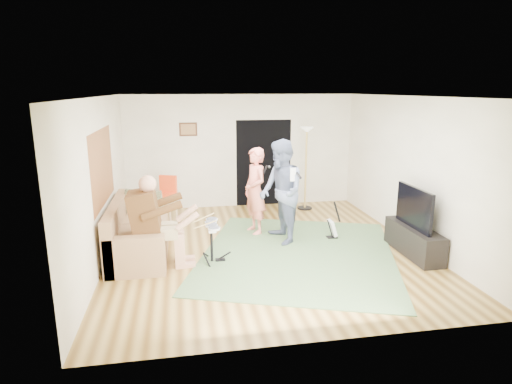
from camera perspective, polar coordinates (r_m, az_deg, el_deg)
floor at (r=7.84m, az=1.24°, el=-7.52°), size 6.00×6.00×0.00m
walls at (r=7.46m, az=1.29°, el=2.20°), size 5.50×6.00×2.70m
ceiling at (r=7.31m, az=1.35°, el=12.62°), size 6.00×6.00×0.00m
window_blinds at (r=7.59m, az=-19.81°, el=3.13°), size 0.00×2.05×2.05m
doorway at (r=10.50m, az=1.03°, el=3.89°), size 2.10×0.00×2.10m
picture_frame at (r=10.20m, az=-9.03°, el=8.25°), size 0.42×0.03×0.32m
area_rug at (r=7.62m, az=5.62°, el=-8.17°), size 4.32×4.66×0.02m
sofa at (r=7.84m, az=-15.87°, el=-5.70°), size 0.93×2.26×0.91m
drummer at (r=7.09m, az=-12.89°, el=-5.12°), size 0.98×0.55×1.51m
drum_kit at (r=7.19m, az=-5.94°, el=-6.99°), size 0.38×0.68×0.70m
singer at (r=8.43m, az=-0.11°, el=0.13°), size 0.58×0.72×1.72m
microphone at (r=8.37m, az=1.24°, el=3.01°), size 0.06×0.06×0.24m
guitarist at (r=7.90m, az=3.36°, el=-0.01°), size 0.85×1.03×1.94m
guitar_held at (r=7.87m, az=4.82°, el=2.52°), size 0.20×0.61×0.26m
guitar_spare at (r=8.42m, az=10.18°, el=-4.72°), size 0.26×0.24×0.73m
torchiere_lamp at (r=10.13m, az=6.71°, el=5.12°), size 0.35×0.35×1.96m
dining_chair at (r=9.61m, az=-11.95°, el=-1.64°), size 0.53×0.56×0.97m
tv_cabinet at (r=7.99m, az=20.30°, el=-6.09°), size 0.40×1.40×0.50m
television at (r=7.79m, az=20.34°, el=-1.96°), size 0.06×1.07×0.70m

